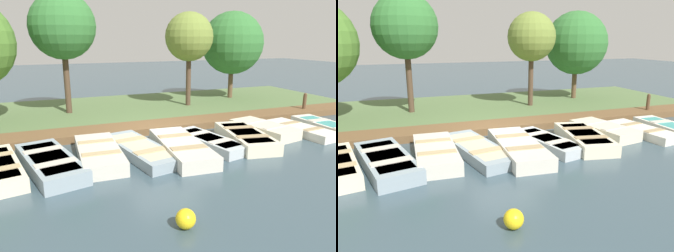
{
  "view_description": "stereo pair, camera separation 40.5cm",
  "coord_description": "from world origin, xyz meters",
  "views": [
    {
      "loc": [
        11.03,
        -4.25,
        3.6
      ],
      "look_at": [
        0.78,
        -0.16,
        0.65
      ],
      "focal_mm": 35.0,
      "sensor_mm": 36.0,
      "label": 1
    },
    {
      "loc": [
        11.17,
        -3.88,
        3.6
      ],
      "look_at": [
        0.78,
        -0.16,
        0.65
      ],
      "focal_mm": 35.0,
      "sensor_mm": 36.0,
      "label": 2
    }
  ],
  "objects": [
    {
      "name": "ground_plane",
      "position": [
        0.0,
        0.0,
        0.0
      ],
      "size": [
        80.0,
        80.0,
        0.0
      ],
      "primitive_type": "plane",
      "color": "#384C56"
    },
    {
      "name": "shore_bank",
      "position": [
        -5.0,
        0.0,
        0.08
      ],
      "size": [
        8.0,
        24.0,
        0.16
      ],
      "color": "#567042",
      "rests_on": "ground_plane"
    },
    {
      "name": "dock_walkway",
      "position": [
        -1.11,
        0.0,
        0.14
      ],
      "size": [
        1.39,
        21.46,
        0.27
      ],
      "color": "brown",
      "rests_on": "ground_plane"
    },
    {
      "name": "rowboat_2",
      "position": [
        1.75,
        -4.15,
        0.21
      ],
      "size": [
        3.55,
        1.92,
        0.43
      ],
      "rotation": [
        0.0,
        0.0,
        0.23
      ],
      "color": "#8C9EA8",
      "rests_on": "ground_plane"
    },
    {
      "name": "rowboat_3",
      "position": [
        1.52,
        -2.72,
        0.22
      ],
      "size": [
        3.17,
        1.33,
        0.44
      ],
      "rotation": [
        0.0,
        0.0,
        -0.04
      ],
      "color": "beige",
      "rests_on": "ground_plane"
    },
    {
      "name": "rowboat_4",
      "position": [
        1.5,
        -1.4,
        0.17
      ],
      "size": [
        3.72,
        1.8,
        0.35
      ],
      "rotation": [
        0.0,
        0.0,
        0.19
      ],
      "color": "#8C9EA8",
      "rests_on": "ground_plane"
    },
    {
      "name": "rowboat_5",
      "position": [
        1.91,
        -0.15,
        0.22
      ],
      "size": [
        3.59,
        1.48,
        0.44
      ],
      "rotation": [
        0.0,
        0.0,
        -0.07
      ],
      "color": "beige",
      "rests_on": "ground_plane"
    },
    {
      "name": "rowboat_6",
      "position": [
        1.57,
        1.04,
        0.18
      ],
      "size": [
        3.11,
        1.56,
        0.36
      ],
      "rotation": [
        0.0,
        0.0,
        0.21
      ],
      "color": "#B2BCC1",
      "rests_on": "ground_plane"
    },
    {
      "name": "rowboat_7",
      "position": [
        1.73,
        2.41,
        0.22
      ],
      "size": [
        3.26,
        1.75,
        0.44
      ],
      "rotation": [
        0.0,
        0.0,
        -0.18
      ],
      "color": "beige",
      "rests_on": "ground_plane"
    },
    {
      "name": "rowboat_8",
      "position": [
        1.06,
        3.73,
        0.21
      ],
      "size": [
        2.78,
        1.65,
        0.43
      ],
      "rotation": [
        0.0,
        0.0,
        0.18
      ],
      "color": "beige",
      "rests_on": "ground_plane"
    },
    {
      "name": "rowboat_9",
      "position": [
        1.51,
        5.15,
        0.16
      ],
      "size": [
        2.94,
        1.35,
        0.33
      ],
      "rotation": [
        0.0,
        0.0,
        0.13
      ],
      "color": "silver",
      "rests_on": "ground_plane"
    },
    {
      "name": "rowboat_10",
      "position": [
        1.82,
        6.4,
        0.18
      ],
      "size": [
        3.53,
        1.11,
        0.36
      ],
      "rotation": [
        0.0,
        0.0,
        -0.03
      ],
      "color": "silver",
      "rests_on": "ground_plane"
    },
    {
      "name": "mooring_post_far",
      "position": [
        -1.13,
        7.8,
        0.53
      ],
      "size": [
        0.17,
        0.17,
        1.05
      ],
      "color": "brown",
      "rests_on": "ground_plane"
    },
    {
      "name": "buoy",
      "position": [
        5.87,
        -1.82,
        0.2
      ],
      "size": [
        0.41,
        0.41,
        0.41
      ],
      "color": "yellow",
      "rests_on": "ground_plane"
    },
    {
      "name": "park_tree_left",
      "position": [
        -4.99,
        -2.96,
        4.12
      ],
      "size": [
        2.98,
        2.98,
        5.64
      ],
      "color": "#4C3828",
      "rests_on": "ground_plane"
    },
    {
      "name": "park_tree_center",
      "position": [
        -4.58,
        3.13,
        3.67
      ],
      "size": [
        2.47,
        2.47,
        4.93
      ],
      "color": "#4C3828",
      "rests_on": "ground_plane"
    },
    {
      "name": "park_tree_right",
      "position": [
        -5.79,
        6.5,
        3.34
      ],
      "size": [
        3.58,
        3.58,
        5.14
      ],
      "color": "brown",
      "rests_on": "ground_plane"
    }
  ]
}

